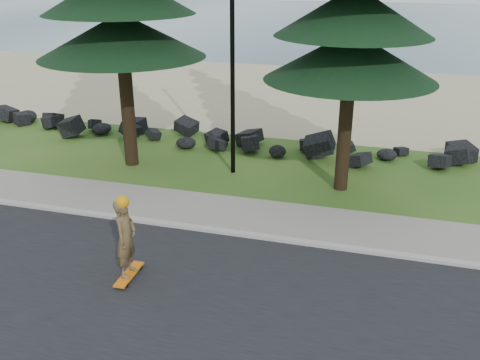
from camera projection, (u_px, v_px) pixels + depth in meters
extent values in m
plane|color=#295119|center=(200.00, 214.00, 14.52)|extent=(160.00, 160.00, 0.00)
cube|color=black|center=(122.00, 310.00, 10.52)|extent=(160.00, 7.00, 0.02)
cube|color=#ABA39A|center=(188.00, 227.00, 13.70)|extent=(160.00, 0.20, 0.10)
cube|color=gray|center=(202.00, 209.00, 14.68)|extent=(160.00, 2.00, 0.08)
cube|color=tan|center=(295.00, 94.00, 27.41)|extent=(160.00, 15.00, 0.01)
cube|color=#335662|center=(354.00, 21.00, 59.85)|extent=(160.00, 58.00, 0.01)
cylinder|color=black|center=(232.00, 47.00, 15.83)|extent=(0.14, 0.14, 8.00)
cube|color=orange|center=(129.00, 274.00, 11.56)|extent=(0.28, 1.05, 0.03)
imported|color=brown|center=(126.00, 238.00, 11.22)|extent=(0.43, 0.64, 1.74)
sphere|color=orange|center=(122.00, 202.00, 10.90)|extent=(0.28, 0.28, 0.28)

